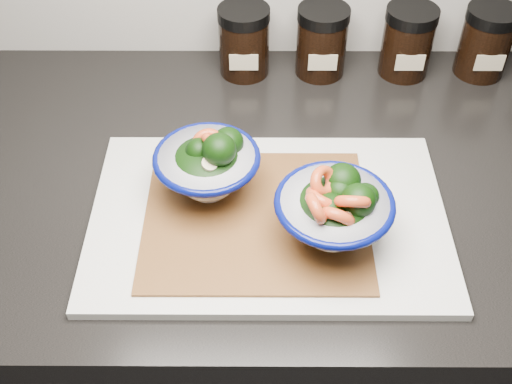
{
  "coord_description": "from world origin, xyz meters",
  "views": [
    {
      "loc": [
        -0.15,
        0.81,
        1.51
      ],
      "look_at": [
        -0.15,
        1.35,
        0.96
      ],
      "focal_mm": 45.0,
      "sensor_mm": 36.0,
      "label": 1
    }
  ],
  "objects_px": {
    "cutting_board": "(268,218)",
    "spice_jar_a": "(244,41)",
    "bowl_right": "(335,211)",
    "spice_jar_b": "(322,41)",
    "bowl_left": "(208,166)",
    "spice_jar_c": "(407,41)",
    "spice_jar_d": "(486,42)"
  },
  "relations": [
    {
      "from": "bowl_right",
      "to": "spice_jar_c",
      "type": "xyz_separation_m",
      "value": [
        0.15,
        0.37,
        -0.0
      ]
    },
    {
      "from": "bowl_left",
      "to": "spice_jar_c",
      "type": "xyz_separation_m",
      "value": [
        0.3,
        0.29,
        -0.0
      ]
    },
    {
      "from": "bowl_right",
      "to": "spice_jar_b",
      "type": "distance_m",
      "value": 0.37
    },
    {
      "from": "spice_jar_c",
      "to": "spice_jar_d",
      "type": "xyz_separation_m",
      "value": [
        0.12,
        0.0,
        0.0
      ]
    },
    {
      "from": "bowl_right",
      "to": "spice_jar_d",
      "type": "height_order",
      "value": "bowl_right"
    },
    {
      "from": "bowl_left",
      "to": "spice_jar_d",
      "type": "relative_size",
      "value": 1.2
    },
    {
      "from": "bowl_left",
      "to": "spice_jar_d",
      "type": "bearing_deg",
      "value": 34.75
    },
    {
      "from": "spice_jar_a",
      "to": "spice_jar_c",
      "type": "height_order",
      "value": "same"
    },
    {
      "from": "spice_jar_a",
      "to": "spice_jar_c",
      "type": "xyz_separation_m",
      "value": [
        0.26,
        0.0,
        0.0
      ]
    },
    {
      "from": "cutting_board",
      "to": "spice_jar_b",
      "type": "relative_size",
      "value": 3.98
    },
    {
      "from": "bowl_right",
      "to": "spice_jar_b",
      "type": "relative_size",
      "value": 1.25
    },
    {
      "from": "spice_jar_c",
      "to": "spice_jar_d",
      "type": "height_order",
      "value": "same"
    },
    {
      "from": "bowl_left",
      "to": "spice_jar_c",
      "type": "distance_m",
      "value": 0.42
    },
    {
      "from": "bowl_left",
      "to": "spice_jar_c",
      "type": "bearing_deg",
      "value": 44.46
    },
    {
      "from": "spice_jar_c",
      "to": "cutting_board",
      "type": "bearing_deg",
      "value": -123.76
    },
    {
      "from": "spice_jar_a",
      "to": "spice_jar_d",
      "type": "height_order",
      "value": "same"
    },
    {
      "from": "spice_jar_d",
      "to": "spice_jar_c",
      "type": "bearing_deg",
      "value": 180.0
    },
    {
      "from": "spice_jar_a",
      "to": "spice_jar_d",
      "type": "relative_size",
      "value": 1.0
    },
    {
      "from": "bowl_right",
      "to": "spice_jar_a",
      "type": "distance_m",
      "value": 0.39
    },
    {
      "from": "bowl_right",
      "to": "spice_jar_b",
      "type": "bearing_deg",
      "value": 88.35
    },
    {
      "from": "bowl_right",
      "to": "spice_jar_a",
      "type": "bearing_deg",
      "value": 106.73
    },
    {
      "from": "cutting_board",
      "to": "spice_jar_a",
      "type": "relative_size",
      "value": 3.98
    },
    {
      "from": "bowl_left",
      "to": "bowl_right",
      "type": "bearing_deg",
      "value": -27.87
    },
    {
      "from": "spice_jar_c",
      "to": "spice_jar_d",
      "type": "relative_size",
      "value": 1.0
    },
    {
      "from": "spice_jar_a",
      "to": "spice_jar_d",
      "type": "bearing_deg",
      "value": 0.0
    },
    {
      "from": "bowl_left",
      "to": "spice_jar_a",
      "type": "distance_m",
      "value": 0.3
    },
    {
      "from": "bowl_right",
      "to": "spice_jar_a",
      "type": "xyz_separation_m",
      "value": [
        -0.11,
        0.37,
        -0.0
      ]
    },
    {
      "from": "spice_jar_b",
      "to": "bowl_left",
      "type": "bearing_deg",
      "value": -119.05
    },
    {
      "from": "cutting_board",
      "to": "spice_jar_b",
      "type": "distance_m",
      "value": 0.35
    },
    {
      "from": "cutting_board",
      "to": "spice_jar_a",
      "type": "distance_m",
      "value": 0.34
    },
    {
      "from": "spice_jar_b",
      "to": "cutting_board",
      "type": "bearing_deg",
      "value": -104.61
    },
    {
      "from": "spice_jar_b",
      "to": "spice_jar_d",
      "type": "distance_m",
      "value": 0.26
    }
  ]
}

